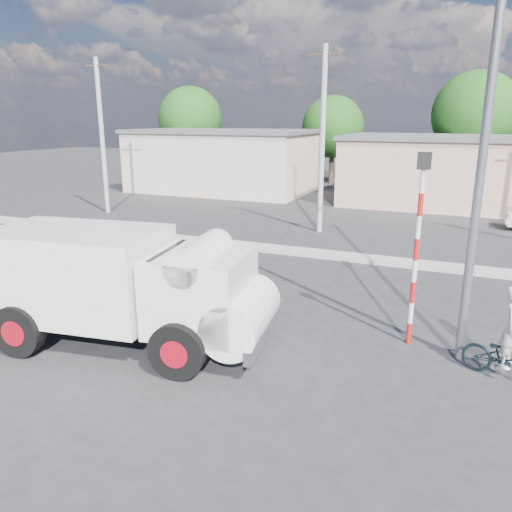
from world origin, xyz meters
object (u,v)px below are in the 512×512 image
at_px(bicycle, 508,358).
at_px(streetlight, 477,122).
at_px(truck, 128,284).
at_px(cyclist, 511,341).
at_px(traffic_pole, 418,234).

bearing_deg(bicycle, streetlight, 75.56).
distance_m(bicycle, streetlight, 4.67).
bearing_deg(truck, cyclist, 3.70).
height_order(bicycle, cyclist, cyclist).
bearing_deg(traffic_pole, truck, -156.11).
relative_size(truck, traffic_pole, 1.53).
bearing_deg(cyclist, truck, 119.22).
xyz_separation_m(truck, bicycle, (7.85, 1.64, -1.00)).
distance_m(truck, streetlight, 7.98).
relative_size(bicycle, streetlight, 0.20).
relative_size(traffic_pole, streetlight, 0.48).
relative_size(bicycle, cyclist, 1.07).
distance_m(truck, traffic_pole, 6.50).
xyz_separation_m(bicycle, cyclist, (0.00, 0.00, 0.36)).
xyz_separation_m(traffic_pole, streetlight, (0.94, -0.30, 2.37)).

